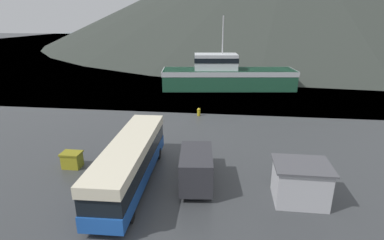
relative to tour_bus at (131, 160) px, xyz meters
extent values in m
plane|color=slate|center=(0.84, 136.50, -1.78)|extent=(240.00, 240.00, 0.00)
cube|color=#194799|center=(0.00, -0.01, -0.86)|extent=(2.83, 11.62, 0.94)
cube|color=black|center=(0.00, -0.01, 0.15)|extent=(2.77, 11.39, 1.08)
cube|color=beige|center=(0.00, -0.01, 1.03)|extent=(2.83, 11.62, 0.67)
cube|color=black|center=(-0.19, 5.77, -0.03)|extent=(2.15, 0.13, 1.46)
cylinder|color=black|center=(-1.20, 3.99, -1.33)|extent=(0.33, 0.91, 0.90)
cylinder|color=black|center=(0.94, 4.06, -1.33)|extent=(0.33, 0.91, 0.90)
cylinder|color=black|center=(-0.93, -4.09, -1.33)|extent=(0.33, 0.91, 0.90)
cylinder|color=black|center=(1.21, -4.02, -1.33)|extent=(0.33, 0.91, 0.90)
cube|color=#2D2D33|center=(4.47, 0.11, -0.34)|extent=(2.49, 4.23, 2.18)
cube|color=#2D2D33|center=(4.19, 2.99, -0.83)|extent=(2.27, 1.93, 1.20)
cube|color=black|center=(4.27, 2.15, 0.15)|extent=(1.79, 0.23, 0.76)
cylinder|color=black|center=(3.27, 2.67, -1.43)|extent=(0.29, 0.72, 0.70)
cylinder|color=black|center=(5.16, 2.85, -1.43)|extent=(0.29, 0.72, 0.70)
cylinder|color=black|center=(3.62, -0.90, -1.43)|extent=(0.29, 0.72, 0.70)
cylinder|color=black|center=(5.50, -0.72, -1.43)|extent=(0.29, 0.72, 0.70)
cube|color=#1E5138|center=(6.40, 30.40, -0.22)|extent=(21.30, 7.73, 3.11)
cube|color=silver|center=(6.40, 30.40, 0.94)|extent=(21.52, 7.81, 0.78)
cube|color=silver|center=(4.34, 30.15, 2.55)|extent=(7.06, 4.45, 2.43)
cube|color=black|center=(4.34, 30.15, 2.91)|extent=(7.20, 4.57, 0.73)
cylinder|color=#B2B2B7|center=(5.33, 30.27, 6.61)|extent=(0.20, 0.20, 5.70)
cube|color=olive|center=(-5.29, 1.78, -1.22)|extent=(1.35, 1.00, 1.11)
cube|color=olive|center=(-5.29, 1.78, -0.61)|extent=(1.49, 1.10, 0.12)
cube|color=#B2B2B7|center=(11.06, -0.68, -0.57)|extent=(3.11, 2.55, 2.41)
cube|color=#4C4C51|center=(11.06, -0.68, 0.69)|extent=(3.43, 2.81, 0.12)
cylinder|color=#B29919|center=(3.10, 15.69, -1.47)|extent=(0.36, 0.36, 0.63)
sphere|color=#B29919|center=(3.10, 15.69, -1.05)|extent=(0.41, 0.41, 0.41)
camera|label=1|loc=(6.34, -17.66, 9.18)|focal=28.00mm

